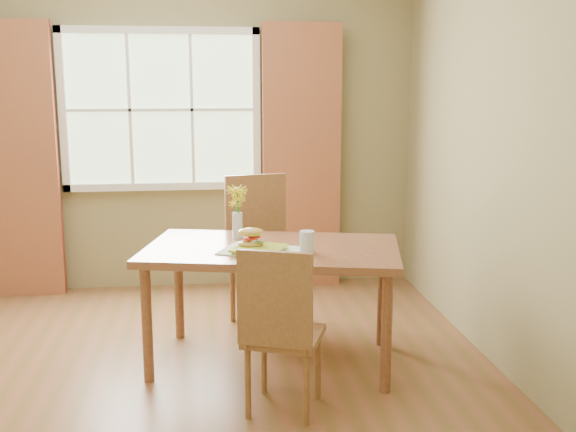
{
  "coord_description": "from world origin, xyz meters",
  "views": [
    {
      "loc": [
        0.35,
        -3.78,
        1.71
      ],
      "look_at": [
        0.83,
        0.12,
        0.94
      ],
      "focal_mm": 42.0,
      "sensor_mm": 36.0,
      "label": 1
    }
  ],
  "objects_px": {
    "dining_table": "(272,259)",
    "chair_near": "(280,325)",
    "flower_vase": "(237,205)",
    "water_glass": "(307,242)",
    "croissant_sandwich": "(251,238)",
    "chair_far": "(260,244)"
  },
  "relations": [
    {
      "from": "chair_near",
      "to": "croissant_sandwich",
      "type": "height_order",
      "value": "chair_near"
    },
    {
      "from": "dining_table",
      "to": "chair_far",
      "type": "xyz_separation_m",
      "value": [
        -0.02,
        0.71,
        -0.08
      ]
    },
    {
      "from": "chair_far",
      "to": "croissant_sandwich",
      "type": "xyz_separation_m",
      "value": [
        -0.11,
        -0.78,
        0.23
      ]
    },
    {
      "from": "chair_far",
      "to": "water_glass",
      "type": "relative_size",
      "value": 8.3
    },
    {
      "from": "dining_table",
      "to": "chair_near",
      "type": "bearing_deg",
      "value": -79.41
    },
    {
      "from": "chair_near",
      "to": "chair_far",
      "type": "bearing_deg",
      "value": 110.25
    },
    {
      "from": "water_glass",
      "to": "dining_table",
      "type": "bearing_deg",
      "value": 137.13
    },
    {
      "from": "flower_vase",
      "to": "chair_near",
      "type": "bearing_deg",
      "value": -80.18
    },
    {
      "from": "chair_near",
      "to": "water_glass",
      "type": "xyz_separation_m",
      "value": [
        0.22,
        0.52,
        0.3
      ]
    },
    {
      "from": "chair_far",
      "to": "flower_vase",
      "type": "bearing_deg",
      "value": -123.76
    },
    {
      "from": "croissant_sandwich",
      "to": "water_glass",
      "type": "distance_m",
      "value": 0.34
    },
    {
      "from": "chair_near",
      "to": "flower_vase",
      "type": "relative_size",
      "value": 2.72
    },
    {
      "from": "dining_table",
      "to": "croissant_sandwich",
      "type": "xyz_separation_m",
      "value": [
        -0.13,
        -0.07,
        0.15
      ]
    },
    {
      "from": "water_glass",
      "to": "flower_vase",
      "type": "height_order",
      "value": "flower_vase"
    },
    {
      "from": "chair_near",
      "to": "flower_vase",
      "type": "xyz_separation_m",
      "value": [
        -0.17,
        0.96,
        0.45
      ]
    },
    {
      "from": "chair_near",
      "to": "flower_vase",
      "type": "distance_m",
      "value": 1.08
    },
    {
      "from": "dining_table",
      "to": "chair_near",
      "type": "height_order",
      "value": "chair_near"
    },
    {
      "from": "dining_table",
      "to": "water_glass",
      "type": "xyz_separation_m",
      "value": [
        0.19,
        -0.17,
        0.14
      ]
    },
    {
      "from": "dining_table",
      "to": "croissant_sandwich",
      "type": "height_order",
      "value": "croissant_sandwich"
    },
    {
      "from": "chair_far",
      "to": "croissant_sandwich",
      "type": "distance_m",
      "value": 0.82
    },
    {
      "from": "dining_table",
      "to": "croissant_sandwich",
      "type": "relative_size",
      "value": 9.64
    },
    {
      "from": "dining_table",
      "to": "water_glass",
      "type": "bearing_deg",
      "value": -29.99
    }
  ]
}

